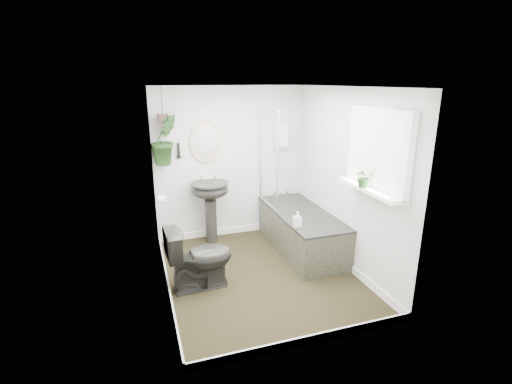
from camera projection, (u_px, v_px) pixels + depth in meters
name	position (u px, v px, depth m)	size (l,w,h in m)	color
floor	(260.00, 275.00, 4.73)	(2.30, 2.80, 0.02)	black
ceiling	(260.00, 86.00, 4.06)	(2.30, 2.80, 0.02)	white
wall_back	(230.00, 163.00, 5.67)	(2.30, 0.02, 2.30)	silver
wall_front	(314.00, 232.00, 3.11)	(2.30, 0.02, 2.30)	silver
wall_left	(160.00, 197.00, 4.04)	(0.02, 2.80, 2.30)	silver
wall_right	(346.00, 180.00, 4.74)	(0.02, 2.80, 2.30)	silver
skirting	(260.00, 270.00, 4.71)	(2.30, 2.80, 0.10)	white
bathtub	(301.00, 231.00, 5.33)	(0.72, 1.72, 0.58)	black
bath_screen	(269.00, 158.00, 5.39)	(0.04, 0.72, 1.40)	silver
shower_box	(281.00, 135.00, 5.73)	(0.20, 0.10, 0.35)	white
oval_mirror	(206.00, 142.00, 5.42)	(0.46, 0.03, 0.62)	beige
wall_sconce	(179.00, 151.00, 5.32)	(0.04, 0.04, 0.22)	black
toilet_roll_holder	(162.00, 199.00, 4.77)	(0.11, 0.11, 0.11)	white
window_recess	(378.00, 151.00, 3.94)	(0.08, 1.00, 0.90)	white
window_sill	(369.00, 189.00, 4.04)	(0.18, 1.00, 0.04)	white
window_blinds	(375.00, 151.00, 3.92)	(0.01, 0.86, 0.76)	white
toilet	(200.00, 257.00, 4.33)	(0.43, 0.76, 0.78)	black
pedestal_sink	(211.00, 212.00, 5.55)	(0.55, 0.47, 0.94)	black
sill_plant	(364.00, 177.00, 4.02)	(0.20, 0.17, 0.22)	black
hanging_plant	(164.00, 140.00, 5.11)	(0.38, 0.31, 0.70)	black
soap_bottle	(297.00, 219.00, 4.69)	(0.09, 0.09, 0.20)	black
hanging_pot	(163.00, 118.00, 5.03)	(0.16, 0.16, 0.12)	#46362E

